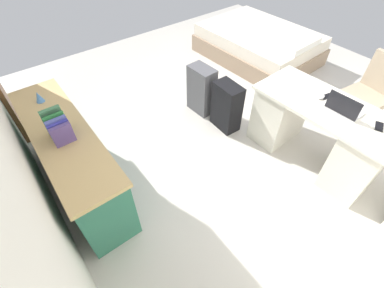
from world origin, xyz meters
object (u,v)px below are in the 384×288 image
object	(u,v)px
suitcase_spare_grey	(202,90)
cell_phone_by_mouse	(327,96)
bed	(259,44)
suitcase_black	(227,107)
figurine_small	(39,97)
credenza	(73,159)
desk	(317,132)
office_chair	(367,99)
computer_mouse	(321,97)
laptop	(344,108)
cell_phone_near_laptop	(379,126)

from	to	relation	value
suitcase_spare_grey	cell_phone_by_mouse	size ratio (longest dim) A/B	4.78
bed	suitcase_black	size ratio (longest dim) A/B	3.14
cell_phone_by_mouse	suitcase_spare_grey	bearing A→B (deg)	34.40
figurine_small	credenza	bearing A→B (deg)	-179.84
figurine_small	bed	bearing A→B (deg)	-86.66
desk	office_chair	world-z (taller)	office_chair
cell_phone_by_mouse	figurine_small	distance (m)	2.91
computer_mouse	cell_phone_by_mouse	xyz separation A→B (m)	(-0.03, -0.07, -0.01)
office_chair	figurine_small	distance (m)	3.71
bed	suitcase_spare_grey	xyz separation A→B (m)	(-0.54, 1.71, 0.08)
credenza	suitcase_black	bearing A→B (deg)	-97.59
desk	laptop	bearing A→B (deg)	-177.66
bed	computer_mouse	bearing A→B (deg)	146.65
laptop	credenza	bearing A→B (deg)	58.67
cell_phone_by_mouse	figurine_small	bearing A→B (deg)	66.69
cell_phone_near_laptop	figurine_small	bearing A→B (deg)	22.44
desk	cell_phone_near_laptop	world-z (taller)	cell_phone_near_laptop
office_chair	cell_phone_by_mouse	bearing A→B (deg)	81.59
bed	cell_phone_near_laptop	world-z (taller)	cell_phone_near_laptop
credenza	suitcase_spare_grey	distance (m)	1.82
suitcase_spare_grey	figurine_small	xyz separation A→B (m)	(0.34, 1.81, 0.50)
desk	cell_phone_by_mouse	size ratio (longest dim) A/B	10.77
cell_phone_by_mouse	bed	bearing A→B (deg)	-19.23
bed	cell_phone_by_mouse	world-z (taller)	cell_phone_by_mouse
computer_mouse	figurine_small	distance (m)	2.84
suitcase_spare_grey	figurine_small	bearing A→B (deg)	76.55
suitcase_spare_grey	cell_phone_by_mouse	xyz separation A→B (m)	(-1.35, -0.55, 0.44)
suitcase_black	figurine_small	bearing A→B (deg)	68.70
laptop	cell_phone_by_mouse	size ratio (longest dim) A/B	2.34
credenza	cell_phone_near_laptop	size ratio (longest dim) A/B	13.24
laptop	suitcase_spare_grey	bearing A→B (deg)	15.85
office_chair	computer_mouse	size ratio (longest dim) A/B	9.40
laptop	figurine_small	bearing A→B (deg)	49.57
credenza	laptop	distance (m)	2.68
bed	suitcase_spare_grey	size ratio (longest dim) A/B	3.02
bed	laptop	bearing A→B (deg)	149.37
credenza	suitcase_spare_grey	bearing A→B (deg)	-83.29
bed	figurine_small	xyz separation A→B (m)	(-0.21, 3.53, 0.58)
suitcase_spare_grey	computer_mouse	xyz separation A→B (m)	(-1.33, -0.48, 0.45)
credenza	cell_phone_by_mouse	distance (m)	2.65
suitcase_spare_grey	cell_phone_near_laptop	bearing A→B (deg)	-167.51
desk	figurine_small	size ratio (longest dim) A/B	13.32
laptop	suitcase_black	bearing A→B (deg)	20.26
desk	cell_phone_by_mouse	bearing A→B (deg)	-46.67
office_chair	cell_phone_near_laptop	distance (m)	1.04
credenza	figurine_small	size ratio (longest dim) A/B	16.36
suitcase_spare_grey	cell_phone_by_mouse	distance (m)	1.52
laptop	figurine_small	size ratio (longest dim) A/B	2.89
computer_mouse	laptop	bearing A→B (deg)	170.98
desk	computer_mouse	size ratio (longest dim) A/B	14.65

